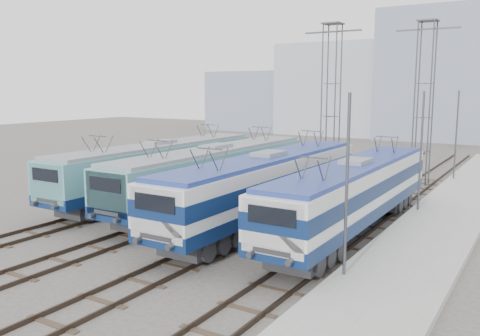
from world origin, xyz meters
name	(u,v)px	position (x,y,z in m)	size (l,w,h in m)	color
ground	(135,257)	(0.00, 0.00, 0.00)	(160.00, 160.00, 0.00)	#514C47
platform	(424,243)	(10.20, 8.00, 0.15)	(4.00, 70.00, 0.30)	#9E9E99
locomotive_far_left	(159,165)	(-6.75, 9.52, 2.21)	(2.81, 17.75, 3.34)	#0C204B
locomotive_center_left	(214,172)	(-2.25, 9.30, 2.22)	(2.82, 17.81, 3.35)	#0C204B
locomotive_center_right	(267,182)	(2.25, 7.62, 2.30)	(2.85, 17.99, 3.38)	#0C204B
locomotive_far_right	(354,190)	(6.75, 8.21, 2.22)	(2.74, 17.32, 3.26)	#0C204B
catenary_tower_west	(331,95)	(0.00, 22.00, 6.64)	(4.50, 1.20, 12.00)	#3F4247
catenary_tower_east	(424,95)	(6.50, 24.00, 6.64)	(4.50, 1.20, 12.00)	#3F4247
mast_front	(347,190)	(8.60, 2.00, 3.50)	(0.12, 0.12, 7.00)	#3F4247
mast_mid	(421,154)	(8.60, 14.00, 3.50)	(0.12, 0.12, 7.00)	#3F4247
mast_rear	(456,137)	(8.60, 26.00, 3.50)	(0.12, 0.12, 7.00)	#3F4247
building_west	(342,90)	(-14.00, 62.00, 7.00)	(18.00, 12.00, 14.00)	#9FA6B3
building_center	(466,75)	(4.00, 62.00, 9.00)	(22.00, 14.00, 18.00)	gray
building_far_west	(254,101)	(-30.00, 62.00, 5.00)	(14.00, 10.00, 10.00)	gray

